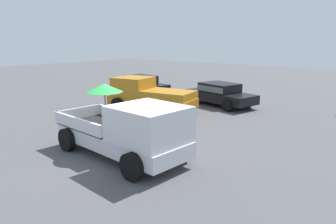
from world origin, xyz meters
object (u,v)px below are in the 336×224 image
object	(u,v)px
pickup_truck_main	(129,130)
parked_sedan_far	(220,93)
parked_sedan_near	(141,84)
pickup_truck_red	(148,95)

from	to	relation	value
pickup_truck_main	parked_sedan_far	world-z (taller)	pickup_truck_main
parked_sedan_near	pickup_truck_red	bearing A→B (deg)	-33.16
pickup_truck_main	parked_sedan_far	xyz separation A→B (m)	(-1.87, 9.47, -0.23)
pickup_truck_red	parked_sedan_near	distance (m)	5.57
pickup_truck_red	parked_sedan_far	size ratio (longest dim) A/B	1.09
pickup_truck_main	parked_sedan_far	size ratio (longest dim) A/B	1.13
pickup_truck_red	parked_sedan_far	bearing A→B (deg)	-132.02
parked_sedan_far	parked_sedan_near	bearing A→B (deg)	-166.56
pickup_truck_red	parked_sedan_far	distance (m)	4.40
pickup_truck_main	parked_sedan_near	size ratio (longest dim) A/B	1.15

